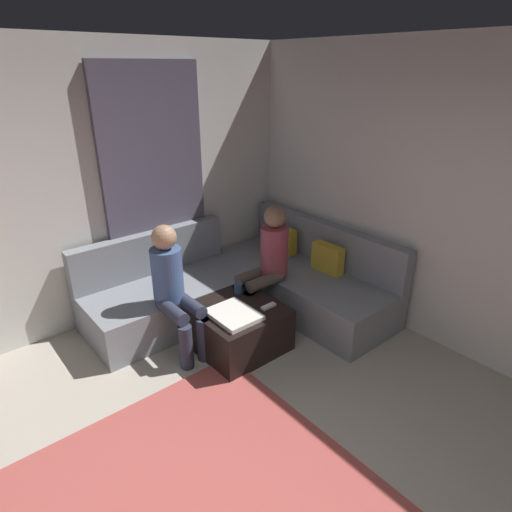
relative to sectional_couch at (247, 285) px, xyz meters
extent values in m
cube|color=silver|center=(-0.86, -1.88, 1.07)|extent=(0.12, 6.00, 2.70)
cube|color=#595166|center=(-0.76, -0.58, 0.97)|extent=(0.06, 1.10, 2.50)
cube|color=gray|center=(0.30, 0.53, -0.07)|extent=(2.10, 0.85, 0.42)
cube|color=gray|center=(0.30, 0.88, 0.36)|extent=(2.10, 0.14, 0.45)
cube|color=gray|center=(-0.32, -0.75, -0.07)|extent=(0.85, 1.70, 0.42)
cube|color=gray|center=(-0.68, -0.75, 0.36)|extent=(0.14, 1.70, 0.45)
cube|color=gold|center=(-0.20, 0.70, 0.26)|extent=(0.36, 0.12, 0.36)
cube|color=gold|center=(0.50, 0.70, 0.26)|extent=(0.36, 0.12, 0.36)
cube|color=black|center=(0.49, -0.50, -0.07)|extent=(0.76, 0.76, 0.42)
cube|color=white|center=(0.59, -0.62, 0.16)|extent=(0.44, 0.36, 0.04)
cylinder|color=#334C72|center=(0.27, -0.32, 0.19)|extent=(0.08, 0.08, 0.10)
cube|color=white|center=(0.67, -0.28, 0.15)|extent=(0.05, 0.15, 0.02)
cylinder|color=brown|center=(0.35, -0.25, -0.07)|extent=(0.12, 0.12, 0.42)
cylinder|color=brown|center=(0.17, -0.25, -0.07)|extent=(0.12, 0.12, 0.42)
cylinder|color=brown|center=(0.35, -0.05, 0.20)|extent=(0.12, 0.40, 0.12)
cylinder|color=brown|center=(0.17, -0.05, 0.20)|extent=(0.12, 0.40, 0.12)
cylinder|color=#993F4C|center=(0.26, 0.15, 0.45)|extent=(0.28, 0.28, 0.50)
sphere|color=#8C664C|center=(0.26, 0.15, 0.81)|extent=(0.22, 0.22, 0.22)
cylinder|color=#2D3347|center=(0.45, -0.86, -0.07)|extent=(0.12, 0.12, 0.42)
cylinder|color=#2D3347|center=(0.45, -1.04, -0.07)|extent=(0.12, 0.12, 0.42)
cylinder|color=#2D3347|center=(0.25, -0.86, 0.20)|extent=(0.40, 0.12, 0.12)
cylinder|color=#2D3347|center=(0.25, -1.04, 0.20)|extent=(0.40, 0.12, 0.12)
cylinder|color=#3F598C|center=(0.05, -0.95, 0.45)|extent=(0.28, 0.28, 0.50)
sphere|color=tan|center=(0.05, -0.95, 0.81)|extent=(0.22, 0.22, 0.22)
camera|label=1|loc=(3.21, -2.55, 2.17)|focal=30.20mm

